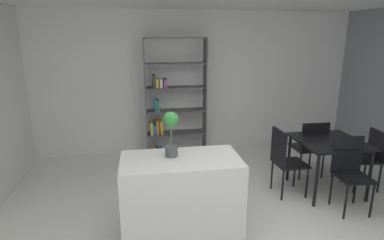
% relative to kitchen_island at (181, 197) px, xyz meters
% --- Properties ---
extents(back_partition, '(6.75, 0.06, 2.68)m').
position_rel_kitchen_island_xyz_m(back_partition, '(0.39, 2.76, 0.88)').
color(back_partition, white).
rests_on(back_partition, ground_plane).
extents(kitchen_island, '(1.31, 0.70, 0.93)m').
position_rel_kitchen_island_xyz_m(kitchen_island, '(0.00, 0.00, 0.00)').
color(kitchen_island, silver).
rests_on(kitchen_island, ground_plane).
extents(potted_plant_on_island, '(0.17, 0.17, 0.51)m').
position_rel_kitchen_island_xyz_m(potted_plant_on_island, '(-0.09, 0.09, 0.77)').
color(potted_plant_on_island, '#4C4C51').
rests_on(potted_plant_on_island, kitchen_island).
extents(open_bookshelf, '(1.11, 0.31, 2.19)m').
position_rel_kitchen_island_xyz_m(open_bookshelf, '(0.13, 2.45, 0.55)').
color(open_bookshelf, '#4C4C51').
rests_on(open_bookshelf, ground_plane).
extents(dining_table, '(0.90, 0.91, 0.78)m').
position_rel_kitchen_island_xyz_m(dining_table, '(2.22, 0.69, 0.23)').
color(dining_table, black).
rests_on(dining_table, ground_plane).
extents(dining_chair_near, '(0.43, 0.43, 0.96)m').
position_rel_kitchen_island_xyz_m(dining_chair_near, '(2.23, 0.21, 0.11)').
color(dining_chair_near, black).
rests_on(dining_chair_near, ground_plane).
extents(dining_chair_far, '(0.45, 0.44, 0.93)m').
position_rel_kitchen_island_xyz_m(dining_chair_far, '(2.22, 1.17, 0.09)').
color(dining_chair_far, black).
rests_on(dining_chair_far, ground_plane).
extents(dining_chair_window_side, '(0.46, 0.46, 0.88)m').
position_rel_kitchen_island_xyz_m(dining_chair_window_side, '(2.89, 0.68, 0.07)').
color(dining_chair_window_side, black).
rests_on(dining_chair_window_side, ground_plane).
extents(dining_chair_island_side, '(0.43, 0.42, 0.97)m').
position_rel_kitchen_island_xyz_m(dining_chair_island_side, '(1.55, 0.69, 0.10)').
color(dining_chair_island_side, black).
rests_on(dining_chair_island_side, ground_plane).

